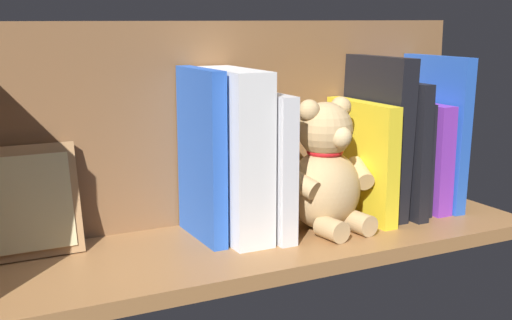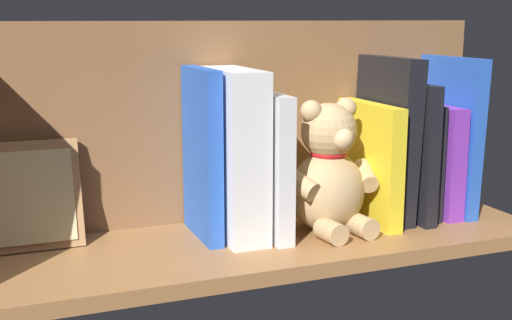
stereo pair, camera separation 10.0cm
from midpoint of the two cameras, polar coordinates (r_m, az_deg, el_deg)
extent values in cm
cube|color=#9E6B3D|center=(103.73, 2.79, -7.05)|extent=(88.45, 27.62, 2.20)
cube|color=brown|center=(110.07, 0.43, 3.21)|extent=(88.45, 1.50, 31.90)
cube|color=blue|center=(120.93, 18.09, 2.00)|extent=(2.82, 15.90, 26.11)
cube|color=purple|center=(119.82, 16.71, 0.11)|extent=(3.02, 15.42, 18.30)
cube|color=black|center=(118.23, 15.44, 0.14)|extent=(1.83, 14.69, 18.75)
cube|color=black|center=(115.59, 14.75, 0.80)|extent=(2.11, 16.71, 22.23)
cube|color=black|center=(113.83, 13.29, 1.74)|extent=(4.11, 15.53, 26.38)
cube|color=yellow|center=(111.94, 11.96, -0.22)|extent=(2.54, 17.09, 19.16)
ellipsoid|color=tan|center=(106.12, 8.69, -2.62)|extent=(12.95, 11.86, 12.42)
sphere|color=tan|center=(104.20, 8.85, 2.40)|extent=(8.54, 8.54, 8.54)
sphere|color=tan|center=(105.67, 10.30, 4.23)|extent=(3.30, 3.30, 3.30)
sphere|color=tan|center=(101.86, 7.46, 4.04)|extent=(3.30, 3.30, 3.30)
sphere|color=#DBB77F|center=(101.47, 10.06, 1.74)|extent=(3.30, 3.30, 3.30)
cylinder|color=tan|center=(108.00, 11.73, -1.30)|extent=(4.23, 6.61, 4.59)
cylinder|color=tan|center=(101.03, 6.56, -2.03)|extent=(5.34, 6.76, 4.59)
cylinder|color=tan|center=(105.04, 11.56, -5.47)|extent=(3.82, 5.01, 3.30)
cylinder|color=tan|center=(101.71, 9.11, -5.95)|extent=(3.82, 5.01, 3.30)
torus|color=red|center=(104.80, 8.79, 0.56)|extent=(6.29, 6.29, 0.97)
cube|color=silver|center=(103.20, 3.55, -0.30)|extent=(2.63, 16.86, 21.62)
cube|color=white|center=(101.25, 1.00, 0.50)|extent=(5.77, 16.00, 25.11)
cube|color=blue|center=(100.76, -1.70, 0.50)|extent=(2.22, 13.71, 25.30)
cube|color=#A87A4C|center=(100.61, -15.49, -2.94)|extent=(13.58, 5.40, 15.42)
cube|color=beige|center=(99.91, -15.45, -3.04)|extent=(11.41, 3.91, 12.78)
camera|label=1|loc=(0.05, -87.14, 0.60)|focal=47.95mm
camera|label=2|loc=(0.05, 92.86, -0.60)|focal=47.95mm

